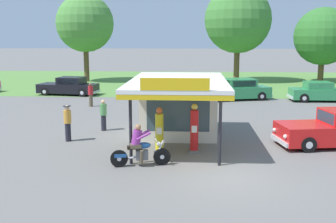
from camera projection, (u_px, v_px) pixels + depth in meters
The scene contains 15 objects.
ground_plane at pixel (225, 176), 14.04m from camera, with size 300.00×300.00×0.00m, color slate.
grass_verge_strip at pixel (203, 81), 43.49m from camera, with size 120.00×24.00×0.01m, color #56843D.
service_station_kiosk at pixel (179, 102), 19.42m from camera, with size 4.20×7.46×3.28m.
gas_pump_nearside at pixel (159, 132), 16.82m from camera, with size 0.44×0.44×1.87m.
gas_pump_offside at pixel (194, 130), 16.72m from camera, with size 0.44×0.44×2.04m.
motorcycle_with_rider at pixel (140, 149), 14.96m from camera, with size 2.20×0.76×1.58m.
parked_car_back_row_centre_right at pixel (69, 87), 33.42m from camera, with size 5.14×2.54×1.46m.
parked_car_back_row_far_right at pixel (236, 90), 30.82m from camera, with size 5.55×3.22×1.58m.
parked_car_back_row_centre_left at pixel (323, 92), 30.14m from camera, with size 5.03×1.94×1.43m.
bystander_chatting_near_pumps at pixel (103, 114), 20.65m from camera, with size 0.34×0.34×1.58m.
bystander_standing_back_lot at pixel (91, 94), 27.77m from camera, with size 0.34×0.34×1.62m.
bystander_admiring_sedan at pixel (68, 122), 18.52m from camera, with size 0.36×0.36×1.66m.
tree_oak_right at pixel (237, 22), 42.39m from camera, with size 6.93×6.93×9.90m.
tree_oak_left at pixel (323, 36), 42.16m from camera, with size 5.93×5.93×7.70m.
tree_oak_distant_spare at pixel (85, 23), 42.51m from camera, with size 5.98×5.98×9.06m.
Camera 1 is at (-1.17, -13.50, 4.71)m, focal length 43.66 mm.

